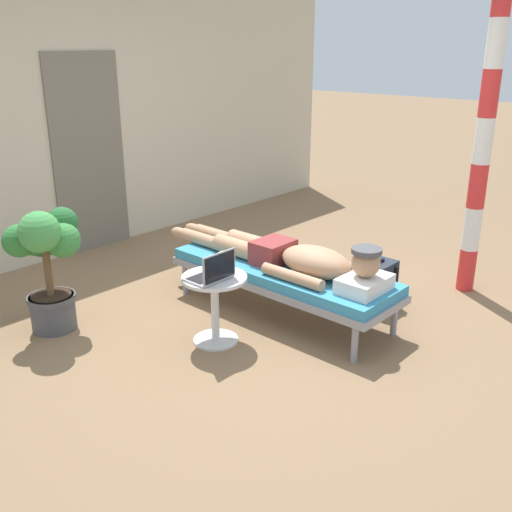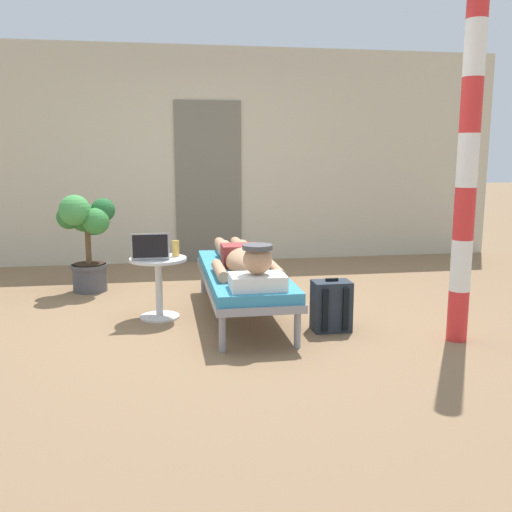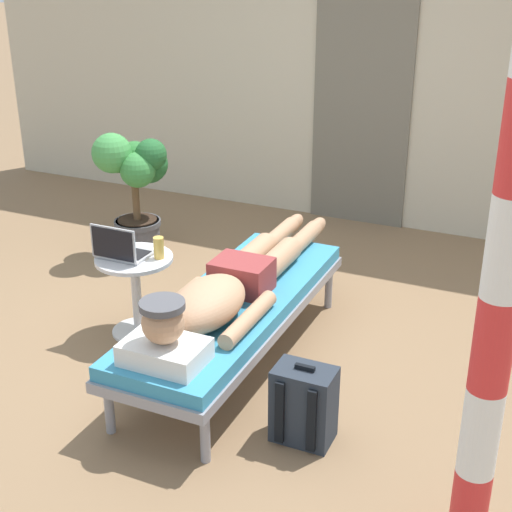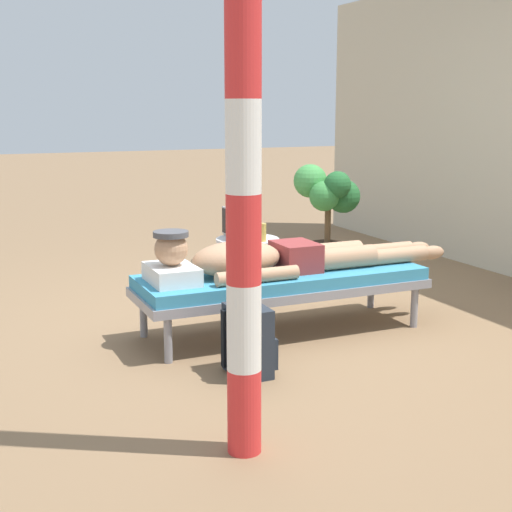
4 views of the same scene
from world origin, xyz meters
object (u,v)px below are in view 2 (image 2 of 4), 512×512
Objects in this scene: backpack at (331,306)px; potted_plant at (87,231)px; person_reclining at (244,259)px; side_table at (159,277)px; laptop at (151,252)px; porch_post at (468,160)px; drink_glass at (176,248)px; lounge_chair at (242,277)px.

backpack is 2.68m from potted_plant.
side_table is at bearing 167.82° from person_reclining.
person_reclining is at bearing -41.43° from potted_plant.
laptop is at bearing -139.48° from side_table.
person_reclining is at bearing -7.55° from laptop.
laptop is 0.12× the size of porch_post.
laptop is 0.73× the size of backpack.
potted_plant is (-0.70, 1.09, 0.27)m from side_table.
drink_glass is at bearing 153.62° from porch_post.
lounge_chair is 1.98× the size of potted_plant.
side_table is 1.33m from potted_plant.
person_reclining is 1.90m from porch_post.
porch_post is at bearing -24.51° from backpack.
lounge_chair is at bearing -10.75° from drink_glass.
backpack is at bearing -20.46° from laptop.
person_reclining reaches higher than drink_glass.
lounge_chair is at bearing 90.00° from person_reclining.
laptop is 0.23m from drink_glass.
backpack is at bearing -39.18° from potted_plant.
backpack is 0.16× the size of porch_post.
laptop is at bearing 157.97° from porch_post.
side_table is at bearing 156.31° from porch_post.
laptop reaches higher than backpack.
lounge_chair is 0.20m from person_reclining.
laptop is at bearing 179.78° from lounge_chair.
porch_post reaches higher than potted_plant.
lounge_chair is 0.71m from side_table.
drink_glass is 2.43m from porch_post.
lounge_chair is at bearing 140.61° from backpack.
lounge_chair is 0.84m from backpack.
person_reclining is at bearing 146.38° from backpack.
lounge_chair is at bearing -0.22° from laptop.
potted_plant is 0.37× the size of porch_post.
side_table is (-0.71, 0.05, 0.01)m from lounge_chair.
backpack is at bearing -39.39° from lounge_chair.
potted_plant reaches higher than backpack.
potted_plant is at bearing 119.29° from laptop.
drink_glass is (0.15, 0.05, 0.23)m from side_table.
laptop is at bearing 172.45° from person_reclining.
potted_plant is (-2.05, 1.67, 0.43)m from backpack.
drink_glass is (-0.56, 0.11, 0.24)m from lounge_chair.
backpack is at bearing 155.49° from porch_post.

